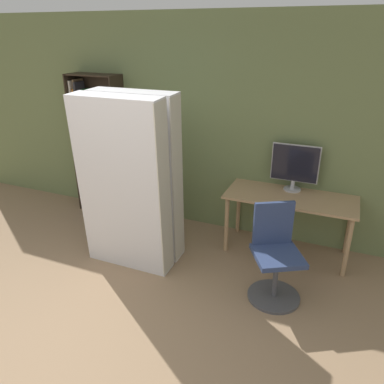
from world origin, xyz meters
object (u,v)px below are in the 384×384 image
(monitor, at_px, (295,165))
(office_chair, at_px, (275,261))
(bookshelf, at_px, (96,152))
(mattress_near, at_px, (124,187))
(mattress_far, at_px, (139,177))

(monitor, bearing_deg, office_chair, -87.92)
(bookshelf, bearing_deg, mattress_near, -43.86)
(bookshelf, distance_m, mattress_near, 1.65)
(office_chair, xyz_separation_m, mattress_near, (-1.62, -0.09, 0.56))
(office_chair, xyz_separation_m, mattress_far, (-1.62, 0.22, 0.56))
(monitor, distance_m, mattress_far, 1.80)
(bookshelf, bearing_deg, monitor, 0.22)
(monitor, relative_size, bookshelf, 0.28)
(bookshelf, xyz_separation_m, mattress_far, (1.19, -0.83, 0.08))
(office_chair, distance_m, mattress_near, 1.72)
(monitor, xyz_separation_m, office_chair, (0.04, -1.06, -0.64))
(monitor, relative_size, mattress_far, 0.29)
(monitor, bearing_deg, mattress_near, -144.03)
(monitor, distance_m, office_chair, 1.24)
(mattress_far, bearing_deg, monitor, 27.93)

